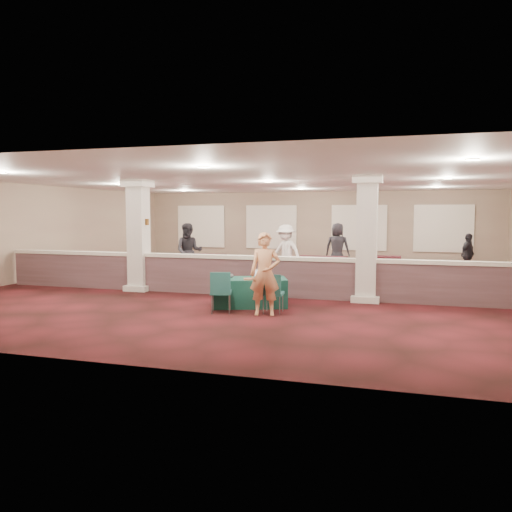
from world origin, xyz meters
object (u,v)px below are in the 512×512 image
(conf_chair_side, at_px, (221,289))
(far_table_back_left, at_px, (204,263))
(conf_chair_main, at_px, (272,290))
(attendee_a, at_px, (189,251))
(woman, at_px, (265,274))
(far_table_back_center, at_px, (322,266))
(attendee_d, at_px, (337,248))
(attendee_b, at_px, (286,251))
(far_table_front_center, at_px, (210,273))
(far_table_back_right, at_px, (379,265))
(near_table, at_px, (249,292))
(far_table_front_right, at_px, (465,283))
(far_table_front_left, at_px, (97,266))
(attendee_c, at_px, (468,255))

(conf_chair_side, height_order, far_table_back_left, conf_chair_side)
(conf_chair_main, relative_size, attendee_a, 0.47)
(woman, distance_m, far_table_back_center, 7.11)
(conf_chair_side, xyz_separation_m, attendee_d, (1.53, 8.54, 0.38))
(conf_chair_side, xyz_separation_m, attendee_b, (0.02, 6.38, 0.37))
(far_table_front_center, xyz_separation_m, far_table_back_right, (5.04, 4.39, -0.04))
(far_table_front_center, bearing_deg, near_table, -54.70)
(woman, height_order, attendee_b, attendee_b)
(conf_chair_side, height_order, woman, woman)
(woman, relative_size, far_table_back_center, 1.06)
(attendee_a, bearing_deg, far_table_front_right, -21.12)
(far_table_back_right, bearing_deg, woman, -103.51)
(far_table_front_center, bearing_deg, conf_chair_main, -52.24)
(far_table_back_left, bearing_deg, far_table_front_left, -142.54)
(conf_chair_side, relative_size, attendee_a, 0.50)
(conf_chair_main, height_order, far_table_back_center, conf_chair_main)
(far_table_back_center, bearing_deg, far_table_front_left, -162.81)
(near_table, distance_m, attendee_d, 7.66)
(far_table_front_left, distance_m, far_table_back_right, 10.29)
(conf_chair_side, distance_m, attendee_a, 5.95)
(far_table_back_left, bearing_deg, far_table_front_right, -17.89)
(far_table_front_left, relative_size, attendee_b, 1.04)
(far_table_back_center, height_order, attendee_a, attendee_a)
(attendee_d, bearing_deg, far_table_back_left, 19.43)
(attendee_a, xyz_separation_m, attendee_b, (3.07, 1.29, -0.03))
(attendee_a, distance_m, attendee_d, 5.73)
(attendee_b, bearing_deg, far_table_front_right, 0.90)
(attendee_d, bearing_deg, far_table_front_center, 54.64)
(far_table_front_left, bearing_deg, far_table_front_center, -6.85)
(woman, relative_size, far_table_front_left, 0.96)
(conf_chair_side, distance_m, far_table_back_right, 9.21)
(far_table_back_left, height_order, far_table_back_center, far_table_back_center)
(attendee_a, relative_size, attendee_d, 1.01)
(far_table_front_right, bearing_deg, conf_chair_side, -142.47)
(far_table_front_left, height_order, attendee_d, attendee_d)
(far_table_front_right, distance_m, far_table_back_left, 9.44)
(far_table_front_right, height_order, attendee_c, attendee_c)
(far_table_front_center, relative_size, attendee_c, 1.15)
(far_table_front_right, xyz_separation_m, far_table_back_center, (-4.43, 2.90, 0.01))
(far_table_front_right, xyz_separation_m, attendee_a, (-8.64, 0.80, 0.62))
(far_table_front_left, xyz_separation_m, far_table_back_left, (3.08, 2.36, -0.05))
(near_table, xyz_separation_m, attendee_b, (-0.35, 5.39, 0.58))
(far_table_back_left, xyz_separation_m, attendee_a, (0.34, -2.10, 0.62))
(far_table_front_left, bearing_deg, far_table_back_right, 21.96)
(woman, bearing_deg, far_table_back_right, 64.15)
(far_table_back_right, relative_size, attendee_d, 0.85)
(attendee_a, distance_m, attendee_b, 3.33)
(woman, height_order, far_table_back_center, woman)
(near_table, relative_size, attendee_d, 0.95)
(conf_chair_main, height_order, woman, woman)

